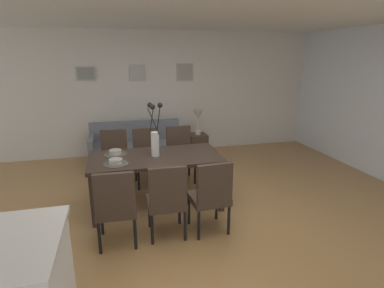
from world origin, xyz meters
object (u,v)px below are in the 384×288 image
at_px(dining_chair_far_right, 147,154).
at_px(dining_chair_mid_left, 211,194).
at_px(dining_chair_near_right, 115,156).
at_px(framed_picture_center, 137,73).
at_px(dining_chair_near_left, 116,204).
at_px(dining_chair_far_left, 167,198).
at_px(bowl_near_left, 116,161).
at_px(table_lamp, 198,117).
at_px(framed_picture_left, 86,73).
at_px(framed_picture_right, 185,72).
at_px(side_table, 198,146).
at_px(bowl_near_right, 115,152).
at_px(dining_chair_mid_right, 180,151).
at_px(sofa, 137,150).
at_px(centerpiece_vase, 155,136).
at_px(dining_table, 156,161).

height_order(dining_chair_far_right, dining_chair_mid_left, same).
xyz_separation_m(dining_chair_near_right, framed_picture_center, (0.55, 1.70, 1.23)).
distance_m(dining_chair_near_left, dining_chair_far_left, 0.57).
relative_size(bowl_near_left, table_lamp, 0.33).
xyz_separation_m(framed_picture_left, framed_picture_right, (2.03, -0.00, 0.00)).
bearing_deg(bowl_near_left, framed_picture_left, 99.75).
distance_m(dining_chair_near_right, side_table, 1.98).
bearing_deg(side_table, table_lamp, 75.96).
bearing_deg(dining_chair_far_right, bowl_near_right, -128.68).
height_order(dining_chair_far_left, bowl_near_right, dining_chair_far_left).
relative_size(dining_chair_near_left, dining_chair_mid_right, 1.00).
distance_m(dining_chair_far_left, framed_picture_left, 3.78).
height_order(dining_chair_near_left, bowl_near_right, dining_chair_near_left).
bearing_deg(framed_picture_center, side_table, -31.46).
distance_m(dining_chair_far_right, sofa, 1.08).
distance_m(dining_chair_near_right, table_lamp, 2.00).
distance_m(dining_chair_mid_right, sofa, 1.24).
bearing_deg(framed_picture_right, framed_picture_left, 180.00).
bearing_deg(framed_picture_left, centerpiece_vase, -68.35).
bearing_deg(dining_chair_near_left, dining_chair_mid_left, 0.30).
xyz_separation_m(dining_chair_far_right, framed_picture_center, (0.03, 1.72, 1.23)).
relative_size(dining_table, framed_picture_right, 4.79).
bearing_deg(dining_chair_far_left, dining_chair_mid_right, 73.06).
bearing_deg(bowl_near_left, dining_table, 21.12).
bearing_deg(dining_table, framed_picture_center, 90.00).
bearing_deg(centerpiece_vase, dining_chair_near_right, 122.79).
height_order(side_table, framed_picture_center, framed_picture_center).
bearing_deg(centerpiece_vase, framed_picture_right, 68.38).
bearing_deg(framed_picture_left, dining_table, -68.37).
height_order(sofa, table_lamp, table_lamp).
bearing_deg(dining_chair_mid_left, centerpiece_vase, 120.55).
relative_size(dining_chair_far_right, framed_picture_right, 2.45).
relative_size(dining_chair_near_left, sofa, 0.51).
height_order(centerpiece_vase, bowl_near_right, centerpiece_vase).
xyz_separation_m(dining_chair_near_left, dining_chair_mid_left, (1.09, 0.01, 0.00)).
height_order(dining_chair_near_right, framed_picture_right, framed_picture_right).
bearing_deg(dining_chair_near_left, dining_table, 57.67).
xyz_separation_m(dining_chair_far_right, dining_chair_mid_left, (0.56, -1.73, 0.00)).
distance_m(centerpiece_vase, side_table, 2.31).
relative_size(dining_chair_near_right, dining_chair_mid_right, 1.00).
xyz_separation_m(centerpiece_vase, bowl_near_right, (-0.54, 0.21, -0.24)).
xyz_separation_m(dining_chair_mid_left, bowl_near_left, (-1.07, 0.68, 0.27)).
bearing_deg(bowl_near_right, dining_chair_mid_right, 31.48).
relative_size(dining_chair_mid_left, centerpiece_vase, 1.25).
bearing_deg(bowl_near_right, centerpiece_vase, -20.97).
bearing_deg(table_lamp, framed_picture_center, 148.54).
distance_m(dining_chair_far_left, dining_chair_mid_right, 1.81).
distance_m(sofa, table_lamp, 1.39).
bearing_deg(framed_picture_right, centerpiece_vase, -111.62).
xyz_separation_m(bowl_near_right, framed_picture_left, (-0.48, 2.35, 0.96)).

